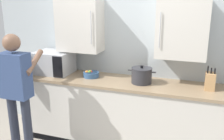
{
  "coord_description": "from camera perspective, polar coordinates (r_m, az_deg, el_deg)",
  "views": [
    {
      "loc": [
        0.84,
        -2.21,
        1.96
      ],
      "look_at": [
        -0.15,
        0.72,
        1.07
      ],
      "focal_mm": 40.06,
      "sensor_mm": 36.0,
      "label": 1
    }
  ],
  "objects": [
    {
      "name": "microwave_oven",
      "position": [
        3.69,
        -13.58,
        1.7
      ],
      "size": [
        0.63,
        0.77,
        0.31
      ],
      "color": "#B7BABF",
      "rests_on": "counter_unit"
    },
    {
      "name": "person_figure",
      "position": [
        3.19,
        -20.91,
        -3.72
      ],
      "size": [
        0.44,
        0.54,
        1.58
      ],
      "color": "#282D3D",
      "rests_on": "ground_plane"
    },
    {
      "name": "stock_pot",
      "position": [
        3.19,
        6.76,
        -1.24
      ],
      "size": [
        0.36,
        0.26,
        0.23
      ],
      "color": "#2D2D33",
      "rests_on": "counter_unit"
    },
    {
      "name": "fruit_bowl",
      "position": [
        3.43,
        -4.82,
        -0.91
      ],
      "size": [
        0.21,
        0.21,
        0.1
      ],
      "color": "#335684",
      "rests_on": "counter_unit"
    },
    {
      "name": "knife_block",
      "position": [
        3.16,
        21.47,
        -2.37
      ],
      "size": [
        0.11,
        0.15,
        0.29
      ],
      "color": "tan",
      "rests_on": "counter_unit"
    },
    {
      "name": "counter_unit",
      "position": [
        3.44,
        2.66,
        -9.87
      ],
      "size": [
        2.86,
        0.61,
        0.92
      ],
      "color": "beige",
      "rests_on": "ground_plane"
    },
    {
      "name": "back_wall_tiled",
      "position": [
        3.45,
        4.26,
        5.52
      ],
      "size": [
        4.19,
        0.44,
        2.54
      ],
      "color": "#B2BCC1",
      "rests_on": "ground_plane"
    }
  ]
}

